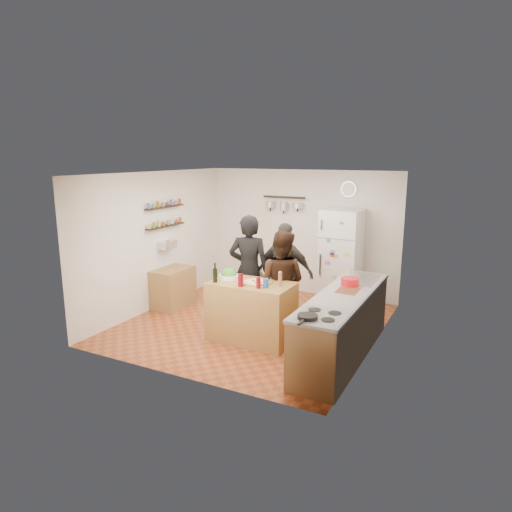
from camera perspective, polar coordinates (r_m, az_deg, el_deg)
The scene contains 26 objects.
room_shell at distance 7.76m, azimuth 0.98°, elevation 1.13°, with size 4.20×4.20×4.20m.
prep_island at distance 6.99m, azimuth -0.57°, elevation -6.95°, with size 1.25×0.72×0.91m, color olive.
pizza_board at distance 6.79m, azimuth -0.06°, elevation -3.41°, with size 0.42×0.34×0.02m, color #9B6338.
pizza at distance 6.79m, azimuth -0.07°, elevation -3.26°, with size 0.34×0.34×0.02m, color beige.
salad_bowl at distance 7.08m, azimuth -3.40°, elevation -2.59°, with size 0.31×0.31×0.06m, color white.
wine_bottle at distance 6.88m, azimuth -5.13°, elevation -2.44°, with size 0.07×0.07×0.21m, color black.
wine_glass_near at distance 6.64m, azimuth -1.94°, elevation -3.03°, with size 0.08×0.08×0.19m, color #600811.
wine_glass_far at distance 6.56m, azimuth 0.30°, elevation -3.38°, with size 0.06×0.06×0.16m, color #63080F.
pepper_mill at distance 6.68m, azimuth 3.04°, elevation -3.02°, with size 0.05×0.05×0.18m, color #97613F.
salt_canister at distance 6.60m, azimuth 1.23°, elevation -3.40°, with size 0.08×0.08×0.13m, color #1A5094.
person_left at distance 7.52m, azimuth -0.88°, elevation -1.78°, with size 0.67×0.44×1.85m, color black.
person_center at distance 7.22m, azimuth 3.15°, elevation -3.25°, with size 0.80×0.62×1.65m, color black.
person_back at distance 7.66m, azimuth 3.65°, elevation -2.15°, with size 0.99×0.41×1.69m, color #2A2825.
counter_run at distance 6.55m, azimuth 10.79°, elevation -8.60°, with size 0.63×2.63×0.90m, color #9E7042.
stove_top at distance 5.54m, azimuth 8.12°, elevation -7.41°, with size 0.60×0.62×0.02m, color white.
skillet at distance 5.39m, azimuth 6.46°, elevation -7.55°, with size 0.24×0.24×0.05m, color black.
sink at distance 7.19m, azimuth 12.90°, elevation -2.88°, with size 0.50×0.80×0.03m, color silver.
cutting_board at distance 6.56m, azimuth 11.40°, elevation -4.33°, with size 0.30×0.40×0.02m, color #9B5638.
red_bowl at distance 6.81m, azimuth 11.66°, elevation -3.15°, with size 0.26×0.26×0.11m, color red.
fridge at distance 8.74m, azimuth 10.56°, elevation -0.13°, with size 0.70×0.68×1.80m, color white.
wall_clock at distance 8.87m, azimuth 11.51°, elevation 8.19°, with size 0.30×0.30×0.03m, color silver.
spice_shelf_lower at distance 8.59m, azimuth -11.23°, elevation 3.70°, with size 0.12×1.00×0.03m, color black.
spice_shelf_upper at distance 8.54m, azimuth -11.33°, elevation 6.02°, with size 0.12×1.00×0.03m, color black.
produce_basket at distance 8.63m, azimuth -10.97°, elevation 1.39°, with size 0.18×0.35×0.14m, color silver.
side_table at distance 8.65m, azimuth -10.31°, elevation -3.92°, with size 0.50×0.80×0.73m, color olive.
pot_rack at distance 9.26m, azimuth 3.50°, elevation 7.35°, with size 0.90×0.04×0.04m, color black.
Camera 1 is at (3.37, -6.43, 2.79)m, focal length 32.00 mm.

